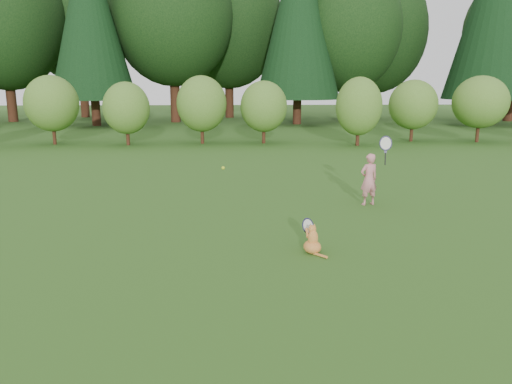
{
  "coord_description": "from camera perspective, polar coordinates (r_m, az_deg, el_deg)",
  "views": [
    {
      "loc": [
        -0.18,
        -7.19,
        2.46
      ],
      "look_at": [
        0.2,
        0.8,
        0.7
      ],
      "focal_mm": 35.0,
      "sensor_mm": 36.0,
      "label": 1
    }
  ],
  "objects": [
    {
      "name": "ground",
      "position": [
        7.6,
        -1.23,
        -6.48
      ],
      "size": [
        100.0,
        100.0,
        0.0
      ],
      "primitive_type": "plane",
      "color": "#305919",
      "rests_on": "ground"
    },
    {
      "name": "shrub_row",
      "position": [
        20.22,
        -2.25,
        9.38
      ],
      "size": [
        28.0,
        3.0,
        2.8
      ],
      "primitive_type": null,
      "color": "#477324",
      "rests_on": "ground"
    },
    {
      "name": "child",
      "position": [
        10.4,
        12.84,
        1.55
      ],
      "size": [
        0.62,
        0.39,
        1.59
      ],
      "rotation": [
        0.0,
        0.0,
        3.44
      ],
      "color": "#D17D83",
      "rests_on": "ground"
    },
    {
      "name": "cat",
      "position": [
        7.41,
        6.45,
        -5.24
      ],
      "size": [
        0.37,
        0.65,
        0.58
      ],
      "rotation": [
        0.0,
        0.0,
        0.21
      ],
      "color": "#BB5223",
      "rests_on": "ground"
    },
    {
      "name": "tennis_ball",
      "position": [
        9.06,
        -3.77,
        2.76
      ],
      "size": [
        0.06,
        0.06,
        0.06
      ],
      "color": "#A4C316",
      "rests_on": "ground"
    }
  ]
}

